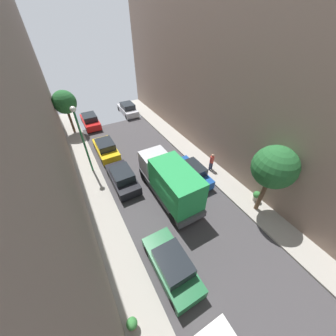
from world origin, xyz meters
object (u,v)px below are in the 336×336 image
Objects in this scene: parked_car_right_1 at (191,173)px; parked_car_right_2 at (128,109)px; delivery_truck at (170,181)px; lamp_post at (81,132)px; parked_car_left_3 at (106,148)px; street_tree_1 at (274,167)px; potted_plant_1 at (257,196)px; street_tree_0 at (65,102)px; potted_plant_2 at (132,324)px; parked_car_left_1 at (172,265)px; parked_car_left_4 at (90,121)px; parked_car_left_2 at (123,178)px.

parked_car_right_1 and parked_car_right_2 have the same top height.
delivery_truck is 1.09× the size of lamp_post.
parked_car_left_3 is 15.05m from street_tree_1.
parked_car_left_3 is 4.70× the size of potted_plant_1.
parked_car_right_2 is 8.36m from street_tree_0.
potted_plant_1 is (5.53, -3.63, -1.12)m from delivery_truck.
parked_car_right_2 is (0.00, 15.61, 0.00)m from parked_car_right_1.
delivery_truck is at bearing -53.58° from lamp_post.
parked_car_right_2 is at bearing 54.74° from lamp_post.
delivery_truck is (-2.70, -16.56, 1.07)m from parked_car_right_2.
potted_plant_1 is at bearing 13.13° from potted_plant_2.
street_tree_0 is 21.25m from potted_plant_1.
parked_car_right_2 is 16.81m from delivery_truck.
delivery_truck is (2.70, 4.91, 1.07)m from parked_car_left_1.
lamp_post is (-9.57, 10.44, -0.01)m from street_tree_1.
parked_car_left_4 is at bearing 78.36° from lamp_post.
parked_car_right_1 is (5.40, -2.30, 0.00)m from parked_car_left_2.
parked_car_left_3 is 7.17m from parked_car_left_4.
parked_car_left_3 and parked_car_right_1 have the same top height.
street_tree_1 reaches higher than potted_plant_2.
parked_car_left_3 is (0.00, 5.03, 0.00)m from parked_car_left_2.
potted_plant_1 is (2.83, -4.58, -0.05)m from parked_car_right_1.
delivery_truck is at bearing 139.75° from street_tree_1.
parked_car_right_1 is at bearing -69.58° from parked_car_left_4.
parked_car_left_4 is 15.73m from delivery_truck.
street_tree_0 reaches higher than parked_car_right_2.
parked_car_left_2 and parked_car_left_3 have the same top height.
parked_car_left_1 is 8.33m from potted_plant_1.
potted_plant_2 is (-5.57, -6.21, -1.19)m from delivery_truck.
parked_car_right_2 is at bearing 67.91° from parked_car_left_2.
street_tree_1 is at bearing 10.77° from potted_plant_2.
parked_car_left_2 is 4.36m from delivery_truck.
street_tree_1 is (2.27, -5.16, 3.37)m from parked_car_right_1.
street_tree_1 reaches higher than potted_plant_1.
lamp_post is (-1.90, 11.14, 3.36)m from parked_car_left_1.
potted_plant_2 is at bearing -97.55° from parked_car_left_4.
lamp_post reaches higher than parked_car_left_1.
delivery_truck is 1.35× the size of street_tree_0.
street_tree_0 is at bearing 108.71° from parked_car_left_3.
parked_car_left_4 is at bearing 90.00° from parked_car_left_1.
parked_car_left_3 and parked_car_right_2 have the same top height.
potted_plant_1 is at bearing -44.24° from lamp_post.
delivery_truck is at bearing -71.67° from street_tree_0.
street_tree_0 is (-7.56, -1.91, 3.03)m from parked_car_right_2.
lamp_post reaches higher than potted_plant_2.
parked_car_right_1 is 4.70× the size of potted_plant_1.
street_tree_1 is 0.88× the size of lamp_post.
potted_plant_1 is 11.39m from potted_plant_2.
parked_car_right_1 is at bearing 47.35° from parked_car_left_1.
parked_car_left_2 is at bearing -79.29° from street_tree_0.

